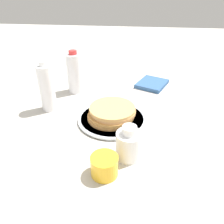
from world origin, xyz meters
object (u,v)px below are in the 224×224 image
object	(u,v)px
pancake_stack	(112,113)
cream_jug	(129,144)
plate	(112,119)
juice_glass	(104,166)
water_bottle_near	(75,73)
water_bottle_mid	(47,88)

from	to	relation	value
pancake_stack	cream_jug	size ratio (longest dim) A/B	1.64
plate	juice_glass	world-z (taller)	juice_glass
plate	pancake_stack	bearing A→B (deg)	106.96
water_bottle_near	plate	bearing A→B (deg)	-139.36
pancake_stack	water_bottle_near	size ratio (longest dim) A/B	0.92
cream_jug	pancake_stack	bearing A→B (deg)	21.20
plate	water_bottle_near	world-z (taller)	water_bottle_near
pancake_stack	juice_glass	size ratio (longest dim) A/B	2.37
plate	water_bottle_near	size ratio (longest dim) A/B	1.33
pancake_stack	water_bottle_mid	distance (m)	0.29
plate	pancake_stack	distance (m)	0.03
plate	water_bottle_mid	xyz separation A→B (m)	(0.06, 0.28, 0.09)
plate	juice_glass	size ratio (longest dim) A/B	3.40
water_bottle_mid	cream_jug	bearing A→B (deg)	-126.18
juice_glass	water_bottle_mid	xyz separation A→B (m)	(0.34, 0.29, 0.07)
plate	water_bottle_near	distance (m)	0.34
pancake_stack	water_bottle_mid	xyz separation A→B (m)	(0.06, 0.28, 0.06)
cream_jug	water_bottle_near	distance (m)	0.53
pancake_stack	cream_jug	world-z (taller)	cream_jug
water_bottle_mid	juice_glass	bearing A→B (deg)	-139.53
plate	cream_jug	bearing A→B (deg)	-159.29
pancake_stack	juice_glass	xyz separation A→B (m)	(-0.28, -0.01, -0.00)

